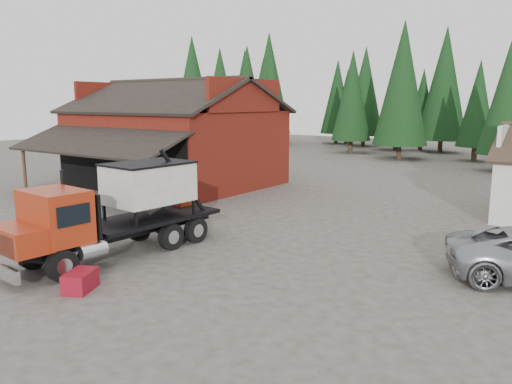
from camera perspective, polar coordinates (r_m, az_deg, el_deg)
The scene contains 8 objects.
ground at distance 20.51m, azimuth -6.74°, elevation -5.67°, with size 120.00×120.00×0.00m, color #473E38.
red_barn at distance 34.62m, azimuth -9.24°, elevation 5.30°, with size 12.80×13.63×7.18m.
conifer_backdrop at distance 58.33m, azimuth 22.38°, elevation 3.98°, with size 76.00×16.00×16.00m, color black, non-canonical shape.
near_pine_a at distance 55.30m, azimuth -4.10°, elevation 11.05°, with size 4.40×4.40×11.40m.
near_pine_b at distance 45.10m, azimuth 26.73°, elevation 9.55°, with size 3.96×3.96×10.40m.
near_pine_d at distance 51.55m, azimuth 16.39°, elevation 11.85°, with size 5.28×5.28×13.40m.
feed_truck at distance 18.94m, azimuth -15.53°, elevation -1.71°, with size 2.84×8.66×3.85m.
equip_box at distance 16.12m, azimuth -19.42°, elevation -9.56°, with size 0.70×1.10×0.60m, color maroon.
Camera 1 is at (13.39, -14.49, 5.61)m, focal length 35.00 mm.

